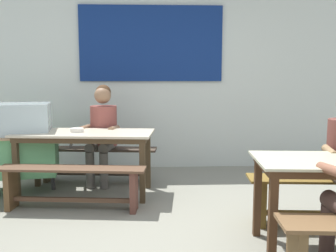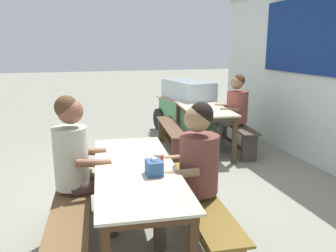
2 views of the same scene
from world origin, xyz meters
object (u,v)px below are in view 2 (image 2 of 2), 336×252
at_px(bench_far_back, 234,132).
at_px(bench_near_back, 197,210).
at_px(dining_table_near, 136,175).
at_px(dining_table_far, 203,112).
at_px(person_right_near_table, 192,164).
at_px(bench_far_front, 171,135).
at_px(bench_near_front, 72,221).
at_px(tissue_box, 154,167).
at_px(person_near_front, 79,158).
at_px(person_center_facing, 234,107).
at_px(food_cart, 187,104).
at_px(soup_bowl, 202,105).
at_px(condiment_jar, 158,159).

bearing_deg(bench_far_back, bench_near_back, -32.74).
distance_m(dining_table_near, bench_far_back, 3.30).
xyz_separation_m(dining_table_far, person_right_near_table, (2.58, -1.13, 0.08)).
distance_m(dining_table_near, bench_far_front, 2.82).
xyz_separation_m(bench_near_front, tissue_box, (0.26, 0.66, 0.50)).
distance_m(bench_near_front, person_near_front, 0.55).
relative_size(person_center_facing, tissue_box, 8.48).
height_order(dining_table_near, bench_near_back, dining_table_near).
bearing_deg(person_right_near_table, dining_table_near, -96.88).
distance_m(dining_table_near, person_center_facing, 3.17).
bearing_deg(person_near_front, food_cart, 146.52).
xyz_separation_m(bench_near_back, soup_bowl, (-2.66, 1.07, 0.48)).
height_order(bench_far_front, bench_near_back, same).
bearing_deg(soup_bowl, bench_near_front, -40.04).
distance_m(bench_far_front, person_center_facing, 1.14).
relative_size(dining_table_far, condiment_jar, 17.24).
bearing_deg(tissue_box, condiment_jar, 157.66).
relative_size(person_right_near_table, person_center_facing, 1.00).
bearing_deg(person_center_facing, food_cart, -161.69).
xyz_separation_m(condiment_jar, soup_bowl, (-2.60, 1.41, -0.02)).
distance_m(dining_table_far, person_near_front, 3.02).
distance_m(bench_far_front, bench_near_front, 3.01).
bearing_deg(condiment_jar, bench_near_front, -92.04).
distance_m(person_center_facing, soup_bowl, 0.54).
relative_size(person_center_facing, soup_bowl, 8.30).
height_order(food_cart, soup_bowl, food_cart).
bearing_deg(bench_far_front, bench_near_front, -32.53).
distance_m(bench_far_back, condiment_jar, 3.17).
height_order(bench_far_front, condiment_jar, condiment_jar).
bearing_deg(person_near_front, bench_far_back, 129.21).
relative_size(bench_near_back, food_cart, 0.96).
bearing_deg(bench_far_back, food_cart, -157.48).
height_order(dining_table_near, bench_far_front, dining_table_near).
xyz_separation_m(bench_far_back, tissue_box, (2.68, -2.05, 0.50)).
bearing_deg(bench_near_front, dining_table_near, 85.50).
height_order(bench_far_back, food_cart, food_cart).
relative_size(bench_near_back, person_right_near_table, 1.35).
relative_size(tissue_box, condiment_jar, 1.60).
bearing_deg(tissue_box, food_cart, 157.34).
relative_size(bench_far_back, soup_bowl, 10.28).
bearing_deg(soup_bowl, person_right_near_table, -22.96).
height_order(bench_far_back, soup_bowl, soup_bowl).
height_order(bench_far_front, bench_near_front, same).
relative_size(bench_near_front, tissue_box, 11.28).
height_order(person_right_near_table, tissue_box, person_right_near_table).
distance_m(food_cart, soup_bowl, 0.99).
bearing_deg(condiment_jar, person_right_near_table, 75.03).
bearing_deg(bench_far_back, dining_table_far, -95.75).
bearing_deg(bench_near_front, tissue_box, 68.73).
height_order(condiment_jar, soup_bowl, condiment_jar).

